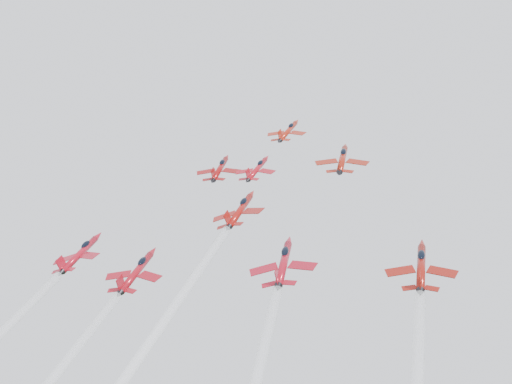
% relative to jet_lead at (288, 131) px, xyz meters
% --- Properties ---
extents(jet_lead, '(9.07, 11.09, 8.65)m').
position_rel_jet_lead_xyz_m(jet_lead, '(0.00, 0.00, 0.00)').
color(jet_lead, '#A5200F').
extents(jet_row2_left, '(9.36, 11.45, 8.93)m').
position_rel_jet_lead_xyz_m(jet_row2_left, '(-10.22, -13.58, -10.43)').
color(jet_row2_left, maroon).
extents(jet_row2_center, '(8.45, 10.33, 8.06)m').
position_rel_jet_lead_xyz_m(jet_row2_center, '(-1.72, -14.84, -11.41)').
color(jet_row2_center, '#AE101C').
extents(jet_row2_right, '(10.17, 12.44, 9.70)m').
position_rel_jet_lead_xyz_m(jet_row2_right, '(15.10, -13.76, -10.56)').
color(jet_row2_right, maroon).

